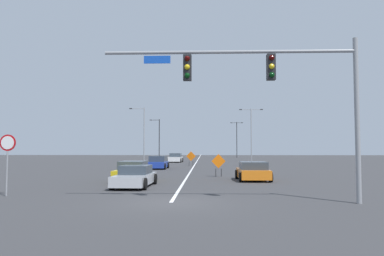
{
  "coord_description": "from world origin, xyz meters",
  "views": [
    {
      "loc": [
        1.37,
        -14.86,
        2.18
      ],
      "look_at": [
        -0.33,
        33.52,
        4.89
      ],
      "focal_mm": 34.32,
      "sensor_mm": 36.0,
      "label": 1
    }
  ],
  "objects_px": {
    "street_lamp_far_left": "(143,132)",
    "car_blue_passing": "(158,163)",
    "stop_sign": "(7,153)",
    "street_lamp_far_right": "(237,137)",
    "traffic_signal_assembly": "(272,81)",
    "construction_sign_left_lane": "(191,157)",
    "street_lamp_near_left": "(251,130)",
    "car_white_mid": "(176,158)",
    "car_orange_near": "(253,171)",
    "street_lamp_mid_right": "(159,137)",
    "car_silver_distant": "(135,177)",
    "construction_sign_left_shoulder": "(219,162)",
    "car_yellow_far": "(133,172)"
  },
  "relations": [
    {
      "from": "street_lamp_near_left",
      "to": "construction_sign_left_shoulder",
      "type": "distance_m",
      "value": 34.26
    },
    {
      "from": "car_blue_passing",
      "to": "car_orange_near",
      "type": "xyz_separation_m",
      "value": [
        8.34,
        -13.98,
        -0.05
      ]
    },
    {
      "from": "construction_sign_left_lane",
      "to": "car_silver_distant",
      "type": "bearing_deg",
      "value": -95.07
    },
    {
      "from": "street_lamp_far_right",
      "to": "car_blue_passing",
      "type": "relative_size",
      "value": 2.07
    },
    {
      "from": "traffic_signal_assembly",
      "to": "street_lamp_mid_right",
      "type": "relative_size",
      "value": 1.28
    },
    {
      "from": "street_lamp_mid_right",
      "to": "street_lamp_far_left",
      "type": "relative_size",
      "value": 0.94
    },
    {
      "from": "street_lamp_far_right",
      "to": "car_silver_distant",
      "type": "relative_size",
      "value": 1.83
    },
    {
      "from": "street_lamp_far_left",
      "to": "car_white_mid",
      "type": "height_order",
      "value": "street_lamp_far_left"
    },
    {
      "from": "traffic_signal_assembly",
      "to": "street_lamp_far_left",
      "type": "bearing_deg",
      "value": 106.43
    },
    {
      "from": "car_yellow_far",
      "to": "street_lamp_mid_right",
      "type": "bearing_deg",
      "value": 95.25
    },
    {
      "from": "construction_sign_left_lane",
      "to": "car_blue_passing",
      "type": "bearing_deg",
      "value": -115.42
    },
    {
      "from": "street_lamp_near_left",
      "to": "street_lamp_far_left",
      "type": "bearing_deg",
      "value": -164.24
    },
    {
      "from": "car_yellow_far",
      "to": "car_blue_passing",
      "type": "bearing_deg",
      "value": 90.91
    },
    {
      "from": "street_lamp_far_left",
      "to": "street_lamp_far_right",
      "type": "bearing_deg",
      "value": 60.31
    },
    {
      "from": "street_lamp_far_left",
      "to": "car_blue_passing",
      "type": "height_order",
      "value": "street_lamp_far_left"
    },
    {
      "from": "car_orange_near",
      "to": "street_lamp_far_right",
      "type": "bearing_deg",
      "value": 86.03
    },
    {
      "from": "car_blue_passing",
      "to": "street_lamp_near_left",
      "type": "bearing_deg",
      "value": 60.31
    },
    {
      "from": "street_lamp_far_right",
      "to": "traffic_signal_assembly",
      "type": "bearing_deg",
      "value": -93.84
    },
    {
      "from": "street_lamp_far_right",
      "to": "car_white_mid",
      "type": "bearing_deg",
      "value": -113.09
    },
    {
      "from": "traffic_signal_assembly",
      "to": "construction_sign_left_shoulder",
      "type": "height_order",
      "value": "traffic_signal_assembly"
    },
    {
      "from": "stop_sign",
      "to": "street_lamp_mid_right",
      "type": "xyz_separation_m",
      "value": [
        -0.22,
        56.66,
        2.48
      ]
    },
    {
      "from": "stop_sign",
      "to": "car_blue_passing",
      "type": "xyz_separation_m",
      "value": [
        4.03,
        22.72,
        -1.33
      ]
    },
    {
      "from": "stop_sign",
      "to": "construction_sign_left_lane",
      "type": "relative_size",
      "value": 1.55
    },
    {
      "from": "stop_sign",
      "to": "street_lamp_far_left",
      "type": "bearing_deg",
      "value": 90.85
    },
    {
      "from": "stop_sign",
      "to": "street_lamp_far_right",
      "type": "relative_size",
      "value": 0.33
    },
    {
      "from": "car_yellow_far",
      "to": "construction_sign_left_shoulder",
      "type": "bearing_deg",
      "value": 35.07
    },
    {
      "from": "stop_sign",
      "to": "car_white_mid",
      "type": "xyz_separation_m",
      "value": [
        4.41,
        41.89,
        -1.31
      ]
    },
    {
      "from": "car_yellow_far",
      "to": "car_white_mid",
      "type": "distance_m",
      "value": 34.08
    },
    {
      "from": "construction_sign_left_lane",
      "to": "car_orange_near",
      "type": "xyz_separation_m",
      "value": [
        5.03,
        -20.94,
        -0.52
      ]
    },
    {
      "from": "street_lamp_far_right",
      "to": "car_blue_passing",
      "type": "height_order",
      "value": "street_lamp_far_right"
    },
    {
      "from": "street_lamp_far_left",
      "to": "street_lamp_near_left",
      "type": "relative_size",
      "value": 0.97
    },
    {
      "from": "car_orange_near",
      "to": "street_lamp_mid_right",
      "type": "bearing_deg",
      "value": 104.72
    },
    {
      "from": "traffic_signal_assembly",
      "to": "car_orange_near",
      "type": "relative_size",
      "value": 2.64
    },
    {
      "from": "car_yellow_far",
      "to": "car_orange_near",
      "type": "height_order",
      "value": "car_yellow_far"
    },
    {
      "from": "stop_sign",
      "to": "car_white_mid",
      "type": "distance_m",
      "value": 42.15
    },
    {
      "from": "street_lamp_far_left",
      "to": "car_yellow_far",
      "type": "xyz_separation_m",
      "value": [
        4.86,
        -32.52,
        -4.14
      ]
    },
    {
      "from": "stop_sign",
      "to": "construction_sign_left_lane",
      "type": "height_order",
      "value": "stop_sign"
    },
    {
      "from": "car_white_mid",
      "to": "car_silver_distant",
      "type": "bearing_deg",
      "value": -88.97
    },
    {
      "from": "traffic_signal_assembly",
      "to": "street_lamp_near_left",
      "type": "bearing_deg",
      "value": 83.83
    },
    {
      "from": "street_lamp_far_right",
      "to": "car_silver_distant",
      "type": "bearing_deg",
      "value": -99.9
    },
    {
      "from": "car_blue_passing",
      "to": "car_orange_near",
      "type": "distance_m",
      "value": 16.28
    },
    {
      "from": "car_blue_passing",
      "to": "car_yellow_far",
      "type": "bearing_deg",
      "value": -89.09
    },
    {
      "from": "street_lamp_mid_right",
      "to": "construction_sign_left_shoulder",
      "type": "xyz_separation_m",
      "value": [
        10.36,
        -44.72,
        -3.36
      ]
    },
    {
      "from": "traffic_signal_assembly",
      "to": "street_lamp_mid_right",
      "type": "distance_m",
      "value": 59.62
    },
    {
      "from": "stop_sign",
      "to": "street_lamp_near_left",
      "type": "distance_m",
      "value": 48.43
    },
    {
      "from": "street_lamp_far_right",
      "to": "construction_sign_left_lane",
      "type": "bearing_deg",
      "value": -102.83
    },
    {
      "from": "car_yellow_far",
      "to": "car_silver_distant",
      "type": "relative_size",
      "value": 0.92
    },
    {
      "from": "street_lamp_far_left",
      "to": "car_blue_passing",
      "type": "bearing_deg",
      "value": -75.28
    },
    {
      "from": "traffic_signal_assembly",
      "to": "construction_sign_left_shoulder",
      "type": "bearing_deg",
      "value": 96.96
    },
    {
      "from": "street_lamp_far_left",
      "to": "car_silver_distant",
      "type": "relative_size",
      "value": 1.86
    }
  ]
}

